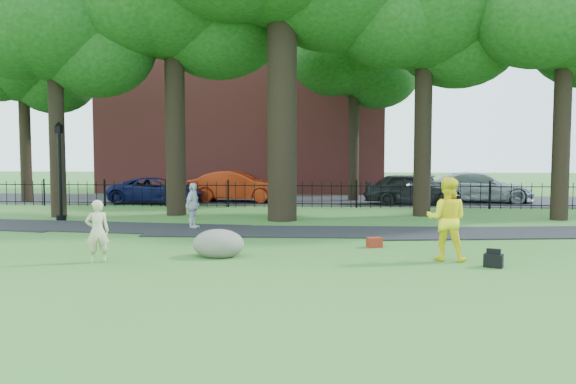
# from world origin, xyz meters

# --- Properties ---
(ground) EXTENTS (120.00, 120.00, 0.00)m
(ground) POSITION_xyz_m (0.00, 0.00, 0.00)
(ground) COLOR #2F6824
(ground) RESTS_ON ground
(footpath) EXTENTS (36.07, 3.85, 0.03)m
(footpath) POSITION_xyz_m (1.00, 3.90, 0.00)
(footpath) COLOR black
(footpath) RESTS_ON ground
(street) EXTENTS (80.00, 7.00, 0.02)m
(street) POSITION_xyz_m (0.00, 16.00, 0.00)
(street) COLOR black
(street) RESTS_ON ground
(iron_fence) EXTENTS (44.00, 0.04, 1.20)m
(iron_fence) POSITION_xyz_m (0.00, 12.00, 0.60)
(iron_fence) COLOR black
(iron_fence) RESTS_ON ground
(brick_building) EXTENTS (18.00, 8.00, 12.00)m
(brick_building) POSITION_xyz_m (-4.00, 24.00, 6.00)
(brick_building) COLOR brown
(brick_building) RESTS_ON ground
(tree_row) EXTENTS (26.82, 7.96, 12.42)m
(tree_row) POSITION_xyz_m (0.52, 8.40, 8.15)
(tree_row) COLOR black
(tree_row) RESTS_ON ground
(woman) EXTENTS (0.63, 0.55, 1.46)m
(woman) POSITION_xyz_m (-3.55, -1.45, 0.73)
(woman) COLOR #CCBF8C
(woman) RESTS_ON ground
(man) EXTENTS (1.12, 0.97, 1.97)m
(man) POSITION_xyz_m (4.59, -0.56, 0.99)
(man) COLOR yellow
(man) RESTS_ON ground
(pedestrian) EXTENTS (0.55, 0.96, 1.54)m
(pedestrian) POSITION_xyz_m (-2.79, 4.45, 0.77)
(pedestrian) COLOR silver
(pedestrian) RESTS_ON ground
(boulder) EXTENTS (1.46, 1.24, 0.74)m
(boulder) POSITION_xyz_m (-0.90, -0.52, 0.37)
(boulder) COLOR #655F54
(boulder) RESTS_ON ground
(lamppost) EXTENTS (0.37, 0.37, 3.71)m
(lamppost) POSITION_xyz_m (-8.25, 6.18, 1.82)
(lamppost) COLOR black
(lamppost) RESTS_ON ground
(backpack) EXTENTS (0.47, 0.39, 0.30)m
(backpack) POSITION_xyz_m (5.47, -1.32, 0.15)
(backpack) COLOR black
(backpack) RESTS_ON ground
(red_bag) EXTENTS (0.45, 0.36, 0.27)m
(red_bag) POSITION_xyz_m (3.03, 1.13, 0.13)
(red_bag) COLOR maroon
(red_bag) RESTS_ON ground
(red_sedan) EXTENTS (4.97, 1.99, 1.61)m
(red_sedan) POSITION_xyz_m (-3.07, 14.82, 0.80)
(red_sedan) COLOR #A0250C
(red_sedan) RESTS_ON ground
(navy_van) EXTENTS (4.79, 2.38, 1.30)m
(navy_van) POSITION_xyz_m (-6.93, 13.50, 0.65)
(navy_van) COLOR #0C1040
(navy_van) RESTS_ON ground
(grey_car) EXTENTS (4.65, 1.93, 1.58)m
(grey_car) POSITION_xyz_m (5.77, 13.92, 0.79)
(grey_car) COLOR black
(grey_car) RESTS_ON ground
(silver_car) EXTENTS (5.48, 2.55, 1.55)m
(silver_car) POSITION_xyz_m (9.40, 15.47, 0.77)
(silver_car) COLOR #969A9E
(silver_car) RESTS_ON ground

